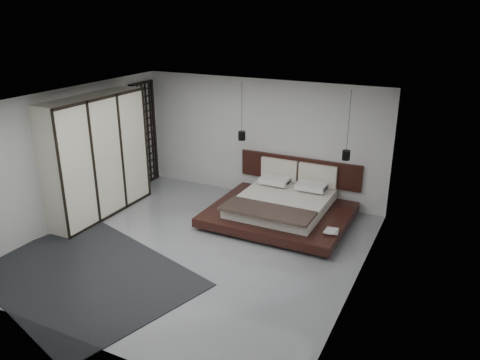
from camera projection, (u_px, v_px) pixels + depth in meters
The scene contains 14 objects.
floor at pixel (196, 247), 8.92m from camera, with size 6.00×6.00×0.00m, color gray.
ceiling at pixel (191, 101), 7.95m from camera, with size 6.00×6.00×0.00m, color white.
wall_back at pixel (261, 139), 10.96m from camera, with size 6.00×6.00×0.00m, color silver.
wall_front at pixel (69, 252), 5.91m from camera, with size 6.00×6.00×0.00m, color silver.
wall_left at pixel (70, 156), 9.68m from camera, with size 6.00×6.00×0.00m, color silver.
wall_right at pixel (360, 208), 7.19m from camera, with size 6.00×6.00×0.00m, color silver.
lattice_screen at pixel (145, 134), 11.75m from camera, with size 0.05×0.90×2.60m, color black.
bed at pixel (282, 206), 10.01m from camera, with size 2.88×2.43×1.09m.
book_lower at pixel (326, 230), 8.96m from camera, with size 0.22×0.30×0.03m, color #99724C.
book_upper at pixel (325, 230), 8.93m from camera, with size 0.21×0.29×0.02m, color #99724C.
pendant_left at pixel (242, 135), 10.43m from camera, with size 0.16×0.16×1.29m.
pendant_right at pixel (346, 155), 9.49m from camera, with size 0.16×0.16×1.42m.
wardrobe at pixel (97, 157), 9.97m from camera, with size 0.63×2.66×2.61m.
rug at pixel (84, 275), 7.98m from camera, with size 3.74×2.67×0.02m, color black.
Camera 1 is at (4.25, -6.73, 4.30)m, focal length 35.00 mm.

